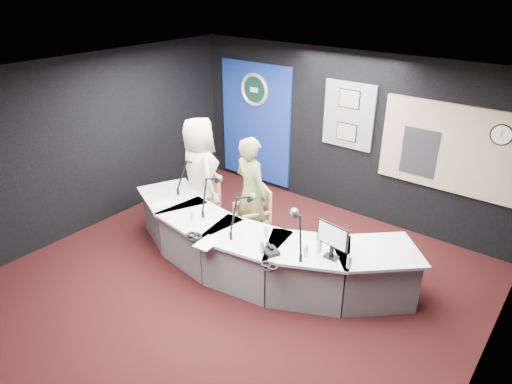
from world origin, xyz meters
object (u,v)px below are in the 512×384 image
Objects in this scene: broadcast_desk at (254,247)px; armchair_left at (201,197)px; armchair_right at (251,219)px; person_woman at (251,193)px; person_man at (200,175)px.

armchair_left is (-1.45, 0.46, 0.16)m from broadcast_desk.
armchair_right is 0.50× the size of person_woman.
armchair_left is at bearing 17.99° from person_woman.
armchair_right reaches higher than broadcast_desk.
armchair_left is 1.06m from person_woman.
broadcast_desk is at bearing -171.06° from person_man.
person_woman reaches higher than armchair_left.
person_man is 1.00m from person_woman.
armchair_left is 0.60× the size of person_woman.
person_man is at bearing 0.00° from armchair_left.
armchair_left is 1.21× the size of armchair_right.
person_man reaches higher than armchair_right.
broadcast_desk is 1.53m from armchair_left.
person_man reaches higher than person_woman.
person_man is at bearing 162.56° from broadcast_desk.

